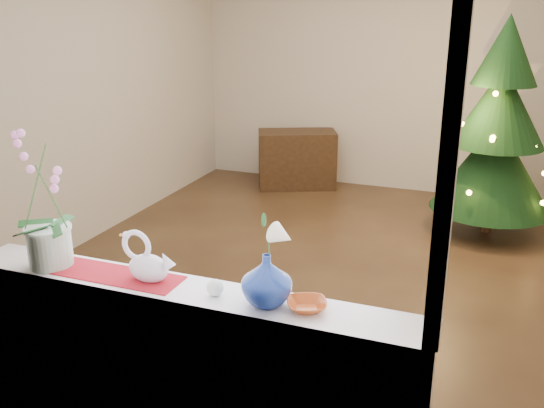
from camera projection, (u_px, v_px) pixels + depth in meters
The scene contains 16 objects.
ground at pixel (327, 268), 5.05m from camera, with size 5.00×5.00×0.00m, color #311F14.
wall_back at pixel (392, 73), 6.83m from camera, with size 4.50×0.10×2.70m, color beige.
wall_front at pixel (162, 204), 2.41m from camera, with size 4.50×0.10×2.70m, color beige.
wall_left at pixel (88, 92), 5.39m from camera, with size 0.10×5.00×2.70m, color beige.
window_apron at pixel (178, 392), 2.74m from camera, with size 2.20×0.08×0.88m, color white.
windowsill at pixel (183, 292), 2.67m from camera, with size 2.20×0.26×0.04m, color white.
window_frame at pixel (160, 115), 2.33m from camera, with size 2.22×0.06×1.60m, color white, non-canonical shape.
runner at pixel (110, 274), 2.79m from camera, with size 0.70×0.20×0.01m, color maroon.
orchid_pot at pixel (44, 201), 2.78m from camera, with size 0.22×0.22×0.65m, color beige, non-canonical shape.
swan at pixel (148, 258), 2.69m from camera, with size 0.26×0.12×0.22m, color silver, non-canonical shape.
blue_vase at pixel (267, 276), 2.48m from camera, with size 0.24×0.24×0.25m, color navy.
lily at pixel (266, 225), 2.41m from camera, with size 0.14×0.08×0.19m, color white, non-canonical shape.
paperweight at pixel (215, 288), 2.58m from camera, with size 0.07×0.07×0.07m, color silver.
amber_dish at pixel (307, 306), 2.47m from camera, with size 0.14×0.14×0.03m, color #A54115.
xmas_tree at pixel (498, 128), 5.54m from camera, with size 1.10×1.10×2.02m, color black, non-canonical shape.
side_table at pixel (297, 159), 7.17m from camera, with size 0.90×0.45×0.67m, color black.
Camera 1 is at (1.23, -4.47, 2.12)m, focal length 40.00 mm.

